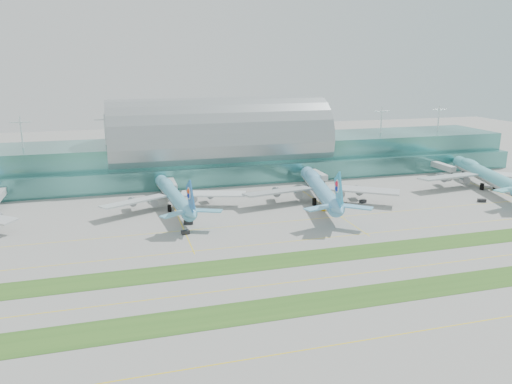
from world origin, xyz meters
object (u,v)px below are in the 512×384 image
object	(u,v)px
airliner_b	(174,195)
airliner_c	(320,188)
airliner_d	(485,174)
terminal	(220,150)

from	to	relation	value
airliner_b	airliner_c	distance (m)	65.26
airliner_b	airliner_d	world-z (taller)	airliner_d
airliner_c	airliner_d	world-z (taller)	airliner_d
terminal	airliner_c	size ratio (longest dim) A/B	4.25
terminal	airliner_d	distance (m)	139.10
terminal	airliner_b	world-z (taller)	terminal
terminal	airliner_c	xyz separation A→B (m)	(32.11, -66.23, -7.39)
airliner_b	airliner_c	size ratio (longest dim) A/B	0.90
airliner_b	airliner_c	bearing A→B (deg)	-12.47
airliner_d	terminal	bearing A→B (deg)	168.05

